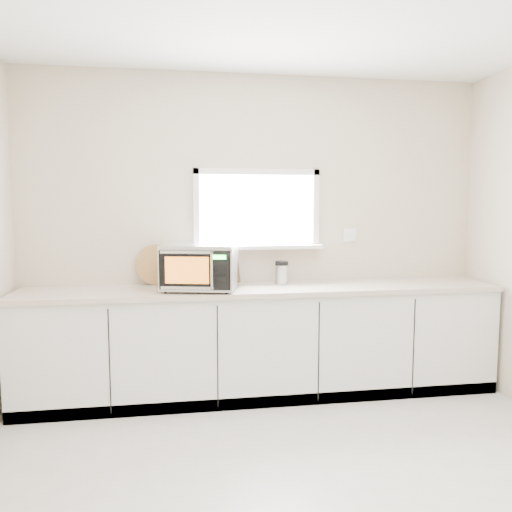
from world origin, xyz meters
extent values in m
cube|color=beige|center=(0.00, 2.00, 1.35)|extent=(4.00, 0.02, 2.70)
cube|color=white|center=(0.00, 1.99, 1.55)|extent=(1.00, 0.02, 0.60)
cube|color=white|center=(0.00, 1.92, 1.23)|extent=(1.12, 0.16, 0.03)
cube|color=white|center=(0.00, 1.97, 1.88)|extent=(1.10, 0.04, 0.05)
cube|color=white|center=(0.00, 1.97, 1.23)|extent=(1.10, 0.04, 0.05)
cube|color=white|center=(-0.53, 1.97, 1.55)|extent=(0.05, 0.04, 0.70)
cube|color=white|center=(0.53, 1.97, 1.55)|extent=(0.05, 0.04, 0.70)
cube|color=white|center=(0.85, 1.99, 1.32)|extent=(0.12, 0.01, 0.12)
cube|color=silver|center=(0.00, 1.70, 0.44)|extent=(3.92, 0.60, 0.88)
cube|color=beige|center=(0.00, 1.69, 0.90)|extent=(3.92, 0.64, 0.04)
cylinder|color=black|center=(-0.78, 1.52, 0.93)|extent=(0.03, 0.03, 0.02)
cylinder|color=black|center=(-0.70, 1.85, 0.93)|extent=(0.03, 0.03, 0.02)
cylinder|color=black|center=(-0.33, 1.40, 0.93)|extent=(0.03, 0.03, 0.02)
cylinder|color=black|center=(-0.24, 1.73, 0.93)|extent=(0.03, 0.03, 0.02)
cube|color=#B8BAC0|center=(-0.51, 1.62, 1.11)|extent=(0.65, 0.55, 0.34)
cube|color=black|center=(-0.57, 1.41, 1.11)|extent=(0.53, 0.14, 0.30)
cube|color=orange|center=(-0.62, 1.42, 1.11)|extent=(0.32, 0.08, 0.20)
cylinder|color=silver|center=(-0.44, 1.35, 1.11)|extent=(0.02, 0.02, 0.26)
cube|color=black|center=(-0.38, 1.36, 1.11)|extent=(0.13, 0.04, 0.29)
cube|color=#19FF33|center=(-0.38, 1.36, 1.21)|extent=(0.09, 0.03, 0.03)
cube|color=silver|center=(-0.51, 1.62, 1.28)|extent=(0.65, 0.55, 0.01)
cube|color=#462419|center=(-0.27, 1.77, 1.06)|extent=(0.17, 0.26, 0.28)
cube|color=black|center=(-0.29, 1.71, 1.18)|extent=(0.03, 0.05, 0.10)
cube|color=black|center=(-0.26, 1.72, 1.19)|extent=(0.03, 0.05, 0.10)
cube|color=black|center=(-0.22, 1.73, 1.17)|extent=(0.03, 0.05, 0.10)
cube|color=black|center=(-0.27, 1.72, 1.21)|extent=(0.03, 0.05, 0.10)
cube|color=black|center=(-0.23, 1.73, 1.21)|extent=(0.03, 0.05, 0.10)
cylinder|color=#AC7842|center=(-0.87, 1.94, 1.09)|extent=(0.34, 0.08, 0.34)
cylinder|color=#B8BAC0|center=(0.19, 1.81, 1.00)|extent=(0.12, 0.12, 0.16)
cylinder|color=black|center=(0.19, 1.81, 1.10)|extent=(0.11, 0.11, 0.04)
camera|label=1|loc=(-0.70, -2.31, 1.60)|focal=35.00mm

